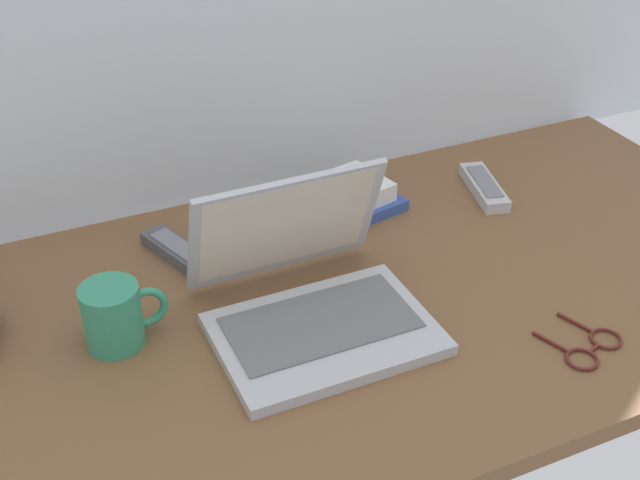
{
  "coord_description": "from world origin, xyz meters",
  "views": [
    {
      "loc": [
        -0.45,
        -0.92,
        0.81
      ],
      "look_at": [
        -0.03,
        0.0,
        0.15
      ],
      "focal_mm": 47.09,
      "sensor_mm": 36.0,
      "label": 1
    }
  ],
  "objects_px": {
    "eyeglasses": "(592,347)",
    "book_stack": "(341,200)",
    "coffee_mug": "(115,315)",
    "laptop": "(311,295)",
    "remote_control_near": "(179,252)",
    "remote_control_far": "(484,187)"
  },
  "relations": [
    {
      "from": "coffee_mug",
      "to": "remote_control_near",
      "type": "xyz_separation_m",
      "value": [
        0.14,
        0.17,
        -0.04
      ]
    },
    {
      "from": "remote_control_near",
      "to": "eyeglasses",
      "type": "distance_m",
      "value": 0.66
    },
    {
      "from": "laptop",
      "to": "book_stack",
      "type": "xyz_separation_m",
      "value": [
        0.18,
        0.26,
        -0.02
      ]
    },
    {
      "from": "coffee_mug",
      "to": "book_stack",
      "type": "relative_size",
      "value": 0.55
    },
    {
      "from": "remote_control_near",
      "to": "remote_control_far",
      "type": "relative_size",
      "value": 1.0
    },
    {
      "from": "laptop",
      "to": "remote_control_near",
      "type": "xyz_separation_m",
      "value": [
        -0.13,
        0.24,
        -0.03
      ]
    },
    {
      "from": "remote_control_near",
      "to": "book_stack",
      "type": "height_order",
      "value": "book_stack"
    },
    {
      "from": "remote_control_far",
      "to": "book_stack",
      "type": "height_order",
      "value": "book_stack"
    },
    {
      "from": "laptop",
      "to": "eyeglasses",
      "type": "xyz_separation_m",
      "value": [
        0.33,
        -0.23,
        -0.04
      ]
    },
    {
      "from": "coffee_mug",
      "to": "eyeglasses",
      "type": "height_order",
      "value": "coffee_mug"
    },
    {
      "from": "coffee_mug",
      "to": "book_stack",
      "type": "xyz_separation_m",
      "value": [
        0.45,
        0.19,
        -0.02
      ]
    },
    {
      "from": "book_stack",
      "to": "coffee_mug",
      "type": "bearing_deg",
      "value": -156.54
    },
    {
      "from": "coffee_mug",
      "to": "laptop",
      "type": "bearing_deg",
      "value": -13.99
    },
    {
      "from": "remote_control_near",
      "to": "book_stack",
      "type": "distance_m",
      "value": 0.31
    },
    {
      "from": "remote_control_far",
      "to": "eyeglasses",
      "type": "height_order",
      "value": "remote_control_far"
    },
    {
      "from": "remote_control_far",
      "to": "book_stack",
      "type": "xyz_separation_m",
      "value": [
        -0.27,
        0.05,
        0.01
      ]
    },
    {
      "from": "coffee_mug",
      "to": "book_stack",
      "type": "bearing_deg",
      "value": 23.46
    },
    {
      "from": "coffee_mug",
      "to": "remote_control_near",
      "type": "height_order",
      "value": "coffee_mug"
    },
    {
      "from": "coffee_mug",
      "to": "eyeglasses",
      "type": "xyz_separation_m",
      "value": [
        0.61,
        -0.3,
        -0.05
      ]
    },
    {
      "from": "remote_control_far",
      "to": "book_stack",
      "type": "relative_size",
      "value": 0.74
    },
    {
      "from": "remote_control_near",
      "to": "remote_control_far",
      "type": "xyz_separation_m",
      "value": [
        0.58,
        -0.02,
        0.0
      ]
    },
    {
      "from": "eyeglasses",
      "to": "book_stack",
      "type": "relative_size",
      "value": 0.57
    }
  ]
}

